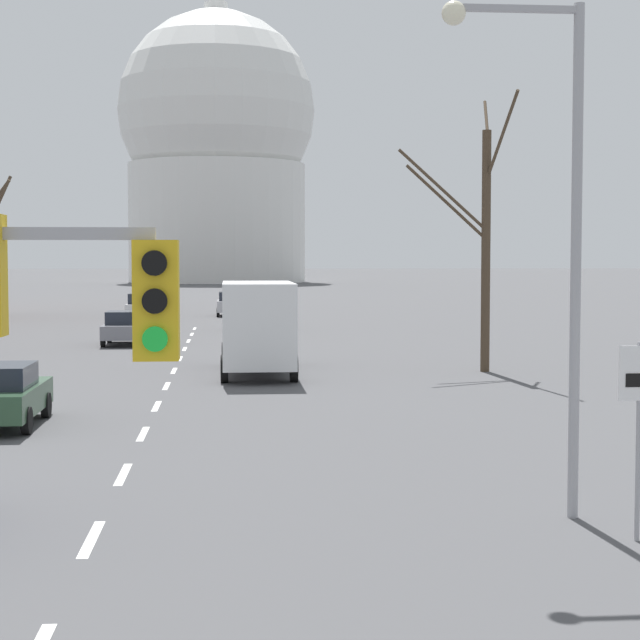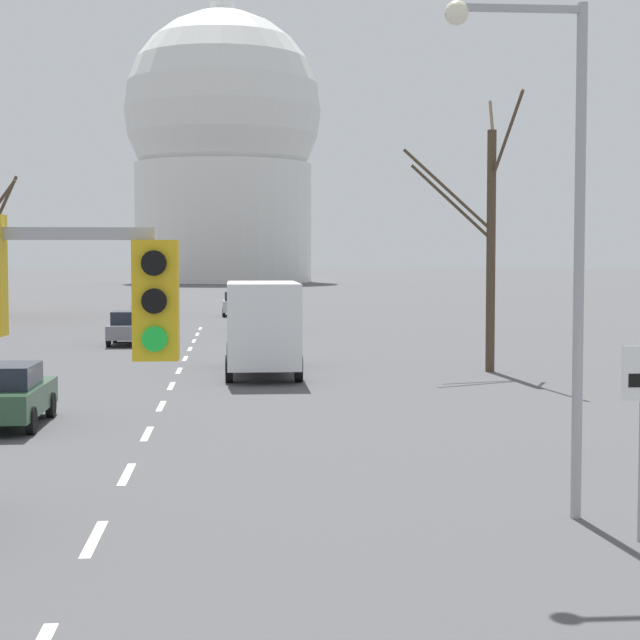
{
  "view_description": "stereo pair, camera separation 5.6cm",
  "coord_description": "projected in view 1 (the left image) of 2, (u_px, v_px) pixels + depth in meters",
  "views": [
    {
      "loc": [
        1.94,
        -2.77,
        3.94
      ],
      "look_at": [
        2.72,
        6.4,
        3.4
      ],
      "focal_mm": 60.0,
      "sensor_mm": 36.0,
      "label": 1
    },
    {
      "loc": [
        2.0,
        -2.77,
        3.94
      ],
      "look_at": [
        2.72,
        6.4,
        3.4
      ],
      "focal_mm": 60.0,
      "sensor_mm": 36.0,
      "label": 2
    }
  ],
  "objects": [
    {
      "name": "lane_stripe_2",
      "position": [
        92.0,
        539.0,
        14.96
      ],
      "size": [
        0.16,
        2.0,
        0.01
      ],
      "primitive_type": "cube",
      "color": "silver",
      "rests_on": "ground_plane"
    },
    {
      "name": "lane_stripe_3",
      "position": [
        123.0,
        474.0,
        19.44
      ],
      "size": [
        0.16,
        2.0,
        0.01
      ],
      "primitive_type": "cube",
      "color": "silver",
      "rests_on": "ground_plane"
    },
    {
      "name": "lane_stripe_4",
      "position": [
        143.0,
        434.0,
        23.92
      ],
      "size": [
        0.16,
        2.0,
        0.01
      ],
      "primitive_type": "cube",
      "color": "silver",
      "rests_on": "ground_plane"
    },
    {
      "name": "lane_stripe_5",
      "position": [
        157.0,
        406.0,
        28.39
      ],
      "size": [
        0.16,
        2.0,
        0.01
      ],
      "primitive_type": "cube",
      "color": "silver",
      "rests_on": "ground_plane"
    },
    {
      "name": "lane_stripe_6",
      "position": [
        166.0,
        386.0,
        32.87
      ],
      "size": [
        0.16,
        2.0,
        0.01
      ],
      "primitive_type": "cube",
      "color": "silver",
      "rests_on": "ground_plane"
    },
    {
      "name": "lane_stripe_7",
      "position": [
        174.0,
        371.0,
        37.35
      ],
      "size": [
        0.16,
        2.0,
        0.01
      ],
      "primitive_type": "cube",
      "color": "silver",
      "rests_on": "ground_plane"
    },
    {
      "name": "lane_stripe_8",
      "position": [
        180.0,
        359.0,
        41.82
      ],
      "size": [
        0.16,
        2.0,
        0.01
      ],
      "primitive_type": "cube",
      "color": "silver",
      "rests_on": "ground_plane"
    },
    {
      "name": "lane_stripe_9",
      "position": [
        185.0,
        349.0,
        46.3
      ],
      "size": [
        0.16,
        2.0,
        0.01
      ],
      "primitive_type": "cube",
      "color": "silver",
      "rests_on": "ground_plane"
    },
    {
      "name": "lane_stripe_10",
      "position": [
        189.0,
        341.0,
        50.77
      ],
      "size": [
        0.16,
        2.0,
        0.01
      ],
      "primitive_type": "cube",
      "color": "silver",
      "rests_on": "ground_plane"
    },
    {
      "name": "lane_stripe_11",
      "position": [
        192.0,
        334.0,
        55.25
      ],
      "size": [
        0.16,
        2.0,
        0.01
      ],
      "primitive_type": "cube",
      "color": "silver",
      "rests_on": "ground_plane"
    },
    {
      "name": "lane_stripe_12",
      "position": [
        195.0,
        329.0,
        59.73
      ],
      "size": [
        0.16,
        2.0,
        0.01
      ],
      "primitive_type": "cube",
      "color": "silver",
      "rests_on": "ground_plane"
    },
    {
      "name": "traffic_signal_centre_tall",
      "position": [
        45.0,
        339.0,
        8.47
      ],
      "size": [
        1.73,
        0.34,
        4.38
      ],
      "color": "#9E9EA3",
      "rests_on": "ground_plane"
    },
    {
      "name": "speed_limit_sign",
      "position": [
        639.0,
        407.0,
        14.76
      ],
      "size": [
        0.6,
        0.08,
        2.78
      ],
      "color": "#9E9EA3",
      "rests_on": "ground_plane"
    },
    {
      "name": "street_lamp_right",
      "position": [
        550.0,
        202.0,
        15.92
      ],
      "size": [
        2.15,
        0.36,
        7.7
      ],
      "color": "#9E9EA3",
      "rests_on": "ground_plane"
    },
    {
      "name": "sedan_near_left",
      "position": [
        259.0,
        315.0,
        58.33
      ],
      "size": [
        1.81,
        4.5,
        1.64
      ],
      "color": "black",
      "rests_on": "ground_plane"
    },
    {
      "name": "sedan_far_left",
      "position": [
        140.0,
        305.0,
        70.77
      ],
      "size": [
        1.74,
        3.81,
        1.6
      ],
      "color": "silver",
      "rests_on": "ground_plane"
    },
    {
      "name": "sedan_far_right",
      "position": [
        230.0,
        304.0,
        72.74
      ],
      "size": [
        1.78,
        3.88,
        1.64
      ],
      "color": "#B7B7BC",
      "rests_on": "ground_plane"
    },
    {
      "name": "sedan_distant_centre",
      "position": [
        123.0,
        328.0,
        48.51
      ],
      "size": [
        1.74,
        4.08,
        1.54
      ],
      "color": "slate",
      "rests_on": "ground_plane"
    },
    {
      "name": "delivery_truck",
      "position": [
        257.0,
        324.0,
        36.01
      ],
      "size": [
        2.44,
        7.2,
        3.14
      ],
      "color": "#333842",
      "rests_on": "ground_plane"
    },
    {
      "name": "bare_tree_right_near",
      "position": [
        483.0,
        236.0,
        36.82
      ],
      "size": [
        3.64,
        4.9,
        9.69
      ],
      "color": "#473828",
      "rests_on": "ground_plane"
    },
    {
      "name": "capitol_dome",
      "position": [
        217.0,
        147.0,
        175.64
      ],
      "size": [
        32.31,
        32.31,
        45.63
      ],
      "color": "silver",
      "rests_on": "ground_plane"
    }
  ]
}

